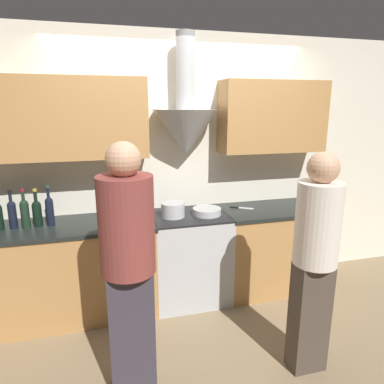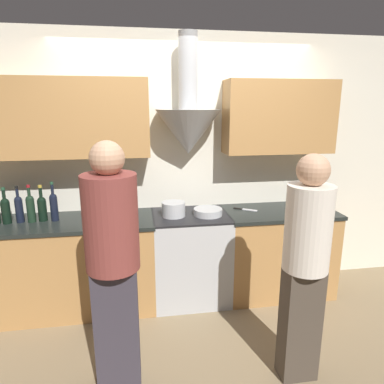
{
  "view_description": "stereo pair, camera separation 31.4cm",
  "coord_description": "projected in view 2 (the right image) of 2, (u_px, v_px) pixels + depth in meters",
  "views": [
    {
      "loc": [
        -0.79,
        -2.73,
        1.9
      ],
      "look_at": [
        0.0,
        0.22,
        1.14
      ],
      "focal_mm": 32.0,
      "sensor_mm": 36.0,
      "label": 1
    },
    {
      "loc": [
        -0.48,
        -2.79,
        1.9
      ],
      "look_at": [
        0.0,
        0.22,
        1.14
      ],
      "focal_mm": 32.0,
      "sensor_mm": 36.0,
      "label": 2
    }
  ],
  "objects": [
    {
      "name": "orange_fruit",
      "position": [
        316.0,
        212.0,
        3.27
      ],
      "size": [
        0.07,
        0.07,
        0.07
      ],
      "color": "orange",
      "rests_on": "counter_right"
    },
    {
      "name": "wall_back",
      "position": [
        178.0,
        150.0,
        3.4
      ],
      "size": [
        8.4,
        0.62,
        2.6
      ],
      "color": "silver",
      "rests_on": "ground_plane"
    },
    {
      "name": "stock_pot",
      "position": [
        173.0,
        209.0,
        3.24
      ],
      "size": [
        0.22,
        0.22,
        0.14
      ],
      "color": "#B7BABC",
      "rests_on": "stove_range"
    },
    {
      "name": "person_foreground_left",
      "position": [
        113.0,
        259.0,
        2.21
      ],
      "size": [
        0.34,
        0.34,
        1.71
      ],
      "color": "#38333D",
      "rests_on": "ground_plane"
    },
    {
      "name": "wine_bottle_2",
      "position": [
        6.0,
        209.0,
        3.03
      ],
      "size": [
        0.08,
        0.08,
        0.33
      ],
      "color": "black",
      "rests_on": "counter_left"
    },
    {
      "name": "ground_plane",
      "position": [
        196.0,
        315.0,
        3.21
      ],
      "size": [
        12.0,
        12.0,
        0.0
      ],
      "primitive_type": "plane",
      "color": "#847051"
    },
    {
      "name": "stove_range",
      "position": [
        190.0,
        256.0,
        3.41
      ],
      "size": [
        0.73,
        0.6,
        0.89
      ],
      "color": "#B7BABC",
      "rests_on": "ground_plane"
    },
    {
      "name": "counter_right",
      "position": [
        277.0,
        251.0,
        3.55
      ],
      "size": [
        1.11,
        0.62,
        0.89
      ],
      "color": "#B27F47",
      "rests_on": "ground_plane"
    },
    {
      "name": "wine_bottle_6",
      "position": [
        54.0,
        205.0,
        3.1
      ],
      "size": [
        0.07,
        0.07,
        0.36
      ],
      "color": "black",
      "rests_on": "counter_left"
    },
    {
      "name": "counter_left",
      "position": [
        71.0,
        265.0,
        3.24
      ],
      "size": [
        1.58,
        0.62,
        0.89
      ],
      "color": "#B27F47",
      "rests_on": "ground_plane"
    },
    {
      "name": "chefs_knife",
      "position": [
        245.0,
        209.0,
        3.45
      ],
      "size": [
        0.22,
        0.16,
        0.01
      ],
      "rotation": [
        0.0,
        0.0,
        -0.58
      ],
      "color": "silver",
      "rests_on": "counter_right"
    },
    {
      "name": "wine_bottle_4",
      "position": [
        31.0,
        207.0,
        3.06
      ],
      "size": [
        0.07,
        0.07,
        0.34
      ],
      "color": "black",
      "rests_on": "counter_left"
    },
    {
      "name": "person_foreground_right",
      "position": [
        305.0,
        260.0,
        2.28
      ],
      "size": [
        0.3,
        0.3,
        1.62
      ],
      "color": "#473D33",
      "rests_on": "ground_plane"
    },
    {
      "name": "wine_bottle_3",
      "position": [
        19.0,
        208.0,
        3.06
      ],
      "size": [
        0.07,
        0.07,
        0.33
      ],
      "color": "black",
      "rests_on": "counter_left"
    },
    {
      "name": "wine_bottle_5",
      "position": [
        42.0,
        207.0,
        3.1
      ],
      "size": [
        0.08,
        0.08,
        0.33
      ],
      "color": "black",
      "rests_on": "counter_left"
    },
    {
      "name": "mixing_bowl",
      "position": [
        208.0,
        212.0,
        3.28
      ],
      "size": [
        0.27,
        0.27,
        0.06
      ],
      "color": "#B7BABC",
      "rests_on": "stove_range"
    }
  ]
}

